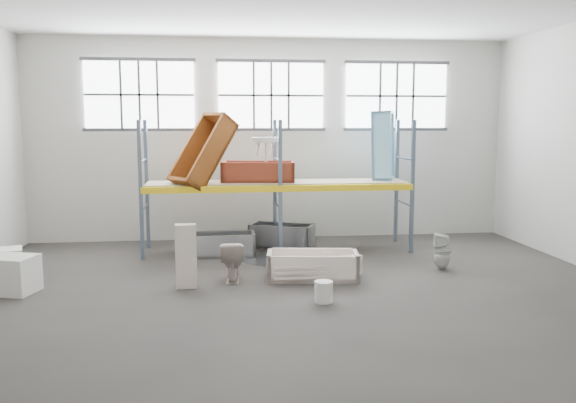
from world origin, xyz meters
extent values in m
cube|color=#403B37|center=(0.00, 0.00, -0.05)|extent=(12.00, 10.00, 0.10)
cube|color=beige|center=(0.00, 5.05, 2.50)|extent=(12.00, 0.10, 5.00)
cube|color=#BBB8AE|center=(0.00, -5.05, 2.50)|extent=(12.00, 0.10, 5.00)
cube|color=white|center=(-3.20, 4.94, 3.60)|extent=(2.60, 0.04, 1.60)
cube|color=white|center=(0.00, 4.94, 3.60)|extent=(2.60, 0.04, 1.60)
cube|color=white|center=(3.20, 4.94, 3.60)|extent=(2.60, 0.04, 1.60)
cube|color=slate|center=(-3.00, 2.90, 1.50)|extent=(0.08, 0.08, 3.00)
cube|color=slate|center=(-3.00, 4.10, 1.50)|extent=(0.08, 0.08, 3.00)
cube|color=slate|center=(0.00, 2.90, 1.50)|extent=(0.08, 0.08, 3.00)
cube|color=slate|center=(0.00, 4.10, 1.50)|extent=(0.08, 0.08, 3.00)
cube|color=slate|center=(3.00, 2.90, 1.50)|extent=(0.08, 0.08, 3.00)
cube|color=slate|center=(3.00, 4.10, 1.50)|extent=(0.08, 0.08, 3.00)
cube|color=yellow|center=(0.00, 2.90, 1.50)|extent=(6.00, 0.10, 0.14)
cube|color=yellow|center=(0.00, 4.10, 1.50)|extent=(6.00, 0.10, 0.14)
cube|color=gray|center=(0.00, 3.50, 1.58)|extent=(5.90, 1.10, 0.03)
cylinder|color=black|center=(0.00, 2.70, 0.00)|extent=(1.80, 1.80, 0.00)
cube|color=beige|center=(1.11, 0.71, 0.28)|extent=(0.41, 0.25, 0.36)
imported|color=silver|center=(0.41, 0.69, 0.16)|extent=(0.52, 0.52, 0.15)
imported|color=#C3B1A4|center=(-1.12, 0.91, 0.38)|extent=(0.46, 0.76, 0.75)
cube|color=beige|center=(-1.96, 0.53, 0.58)|extent=(0.38, 0.25, 1.15)
imported|color=silver|center=(3.11, 1.26, 0.37)|extent=(0.42, 0.42, 0.74)
imported|color=silver|center=(-0.27, 3.36, 2.09)|extent=(0.68, 0.54, 0.57)
cylinder|color=silver|center=(0.33, -0.66, 0.18)|extent=(0.40, 0.40, 0.35)
cube|color=silver|center=(-4.95, 0.56, 0.32)|extent=(0.91, 0.83, 0.64)
cube|color=white|center=(-5.54, 2.10, 0.23)|extent=(0.70, 0.70, 0.47)
camera|label=1|loc=(-1.43, -10.18, 2.97)|focal=37.66mm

